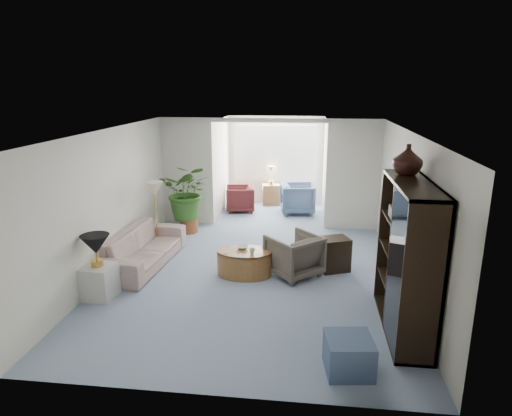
# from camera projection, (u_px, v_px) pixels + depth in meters

# --- Properties ---
(floor) EXTENTS (6.00, 6.00, 0.00)m
(floor) POSITION_uv_depth(u_px,v_px,m) (252.00, 279.00, 7.67)
(floor) COLOR #8698B2
(floor) RESTS_ON ground
(sunroom_floor) EXTENTS (2.60, 2.60, 0.00)m
(sunroom_floor) POSITION_uv_depth(u_px,v_px,m) (272.00, 213.00, 11.59)
(sunroom_floor) COLOR #8698B2
(sunroom_floor) RESTS_ON ground
(back_pier_left) EXTENTS (1.20, 0.12, 2.50)m
(back_pier_left) POSITION_uv_depth(u_px,v_px,m) (187.00, 172.00, 10.42)
(back_pier_left) COLOR silver
(back_pier_left) RESTS_ON ground
(back_pier_right) EXTENTS (1.20, 0.12, 2.50)m
(back_pier_right) POSITION_uv_depth(u_px,v_px,m) (353.00, 176.00, 9.99)
(back_pier_right) COLOR silver
(back_pier_right) RESTS_ON ground
(back_header) EXTENTS (2.60, 0.12, 0.10)m
(back_header) POSITION_uv_depth(u_px,v_px,m) (269.00, 120.00, 9.89)
(back_header) COLOR silver
(back_header) RESTS_ON back_pier_left
(window_pane) EXTENTS (2.20, 0.02, 1.50)m
(window_pane) POSITION_uv_depth(u_px,v_px,m) (276.00, 153.00, 12.25)
(window_pane) COLOR white
(window_blinds) EXTENTS (2.20, 0.02, 1.50)m
(window_blinds) POSITION_uv_depth(u_px,v_px,m) (276.00, 153.00, 12.23)
(window_blinds) COLOR white
(framed_picture) EXTENTS (0.04, 0.50, 0.40)m
(framed_picture) POSITION_uv_depth(u_px,v_px,m) (410.00, 187.00, 6.84)
(framed_picture) COLOR #B1A98E
(sofa) EXTENTS (1.04, 2.30, 0.65)m
(sofa) POSITION_uv_depth(u_px,v_px,m) (143.00, 248.00, 8.21)
(sofa) COLOR #B7AD9A
(sofa) RESTS_ON ground
(end_table) EXTENTS (0.51, 0.51, 0.52)m
(end_table) POSITION_uv_depth(u_px,v_px,m) (99.00, 281.00, 6.96)
(end_table) COLOR beige
(end_table) RESTS_ON ground
(table_lamp) EXTENTS (0.44, 0.44, 0.30)m
(table_lamp) POSITION_uv_depth(u_px,v_px,m) (95.00, 244.00, 6.80)
(table_lamp) COLOR black
(table_lamp) RESTS_ON end_table
(floor_lamp) EXTENTS (0.36, 0.36, 0.28)m
(floor_lamp) POSITION_uv_depth(u_px,v_px,m) (154.00, 189.00, 8.74)
(floor_lamp) COLOR beige
(floor_lamp) RESTS_ON ground
(coffee_table) EXTENTS (1.00, 1.00, 0.45)m
(coffee_table) POSITION_uv_depth(u_px,v_px,m) (244.00, 263.00, 7.78)
(coffee_table) COLOR olive
(coffee_table) RESTS_ON ground
(coffee_bowl) EXTENTS (0.22, 0.22, 0.05)m
(coffee_bowl) POSITION_uv_depth(u_px,v_px,m) (242.00, 247.00, 7.82)
(coffee_bowl) COLOR silver
(coffee_bowl) RESTS_ON coffee_table
(coffee_cup) EXTENTS (0.10, 0.10, 0.09)m
(coffee_cup) POSITION_uv_depth(u_px,v_px,m) (252.00, 251.00, 7.60)
(coffee_cup) COLOR beige
(coffee_cup) RESTS_ON coffee_table
(wingback_chair) EXTENTS (1.12, 1.13, 0.74)m
(wingback_chair) POSITION_uv_depth(u_px,v_px,m) (294.00, 255.00, 7.75)
(wingback_chair) COLOR #625A4D
(wingback_chair) RESTS_ON ground
(side_table_dark) EXTENTS (0.62, 0.56, 0.60)m
(side_table_dark) POSITION_uv_depth(u_px,v_px,m) (334.00, 254.00, 7.98)
(side_table_dark) COLOR black
(side_table_dark) RESTS_ON ground
(entertainment_cabinet) EXTENTS (0.49, 1.83, 2.03)m
(entertainment_cabinet) POSITION_uv_depth(u_px,v_px,m) (407.00, 258.00, 5.88)
(entertainment_cabinet) COLOR black
(entertainment_cabinet) RESTS_ON ground
(cabinet_urn) EXTENTS (0.40, 0.40, 0.42)m
(cabinet_urn) POSITION_uv_depth(u_px,v_px,m) (408.00, 160.00, 6.03)
(cabinet_urn) COLOR black
(cabinet_urn) RESTS_ON entertainment_cabinet
(ottoman) EXTENTS (0.59, 0.59, 0.42)m
(ottoman) POSITION_uv_depth(u_px,v_px,m) (349.00, 355.00, 5.17)
(ottoman) COLOR slate
(ottoman) RESTS_ON ground
(plant_pot) EXTENTS (0.40, 0.40, 0.32)m
(plant_pot) POSITION_uv_depth(u_px,v_px,m) (189.00, 225.00, 10.07)
(plant_pot) COLOR brown
(plant_pot) RESTS_ON ground
(house_plant) EXTENTS (1.11, 0.97, 1.24)m
(house_plant) POSITION_uv_depth(u_px,v_px,m) (187.00, 192.00, 9.86)
(house_plant) COLOR #316121
(house_plant) RESTS_ON plant_pot
(sunroom_chair_blue) EXTENTS (0.96, 0.94, 0.77)m
(sunroom_chair_blue) POSITION_uv_depth(u_px,v_px,m) (298.00, 198.00, 11.52)
(sunroom_chair_blue) COLOR slate
(sunroom_chair_blue) RESTS_ON ground
(sunroom_chair_maroon) EXTENTS (0.84, 0.82, 0.67)m
(sunroom_chair_maroon) POSITION_uv_depth(u_px,v_px,m) (240.00, 199.00, 11.71)
(sunroom_chair_maroon) COLOR #5C1F1F
(sunroom_chair_maroon) RESTS_ON ground
(sunroom_table) EXTENTS (0.51, 0.43, 0.57)m
(sunroom_table) POSITION_uv_depth(u_px,v_px,m) (271.00, 195.00, 12.35)
(sunroom_table) COLOR olive
(sunroom_table) RESTS_ON ground
(shelf_clutter) EXTENTS (0.30, 1.19, 1.06)m
(shelf_clutter) POSITION_uv_depth(u_px,v_px,m) (405.00, 256.00, 5.77)
(shelf_clutter) COLOR #312F2D
(shelf_clutter) RESTS_ON entertainment_cabinet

